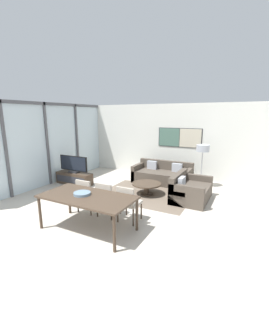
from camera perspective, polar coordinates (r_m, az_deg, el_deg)
ground_plane at (r=4.46m, az=-19.97°, el=-19.87°), size 24.00×24.00×0.00m
wall_back at (r=8.89m, az=8.56°, el=6.86°), size 7.63×0.09×2.80m
window_wall_left at (r=8.26m, az=-21.46°, el=6.50°), size 0.07×5.93×2.80m
area_rug at (r=6.99m, az=3.04°, el=-6.61°), size 2.71×2.05×0.01m
tv_console at (r=8.19m, az=-15.02°, el=-2.54°), size 1.35×0.42×0.42m
television at (r=8.07m, az=-15.23°, el=0.91°), size 1.17×0.20×0.59m
sofa_main at (r=8.16m, az=7.18°, el=-1.86°), size 2.03×0.94×0.75m
sofa_side at (r=6.66m, az=13.60°, el=-5.63°), size 0.94×1.37×0.75m
coffee_table at (r=6.90m, az=3.07°, el=-4.56°), size 0.89×0.89×0.35m
dining_table at (r=4.80m, az=-11.90°, el=-7.66°), size 1.99×0.99×0.75m
dining_chair_left at (r=5.71m, az=-11.98°, el=-6.29°), size 0.46×0.46×0.86m
dining_chair_centre at (r=5.39m, az=-7.02°, el=-7.29°), size 0.46×0.46×0.86m
dining_chair_right at (r=5.09m, az=-1.65°, el=-8.46°), size 0.46×0.46×0.86m
fruit_bowl at (r=4.85m, az=-13.17°, el=-6.29°), size 0.36×0.36×0.06m
floor_lamp at (r=7.70m, az=16.95°, el=4.27°), size 0.42×0.42×1.44m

